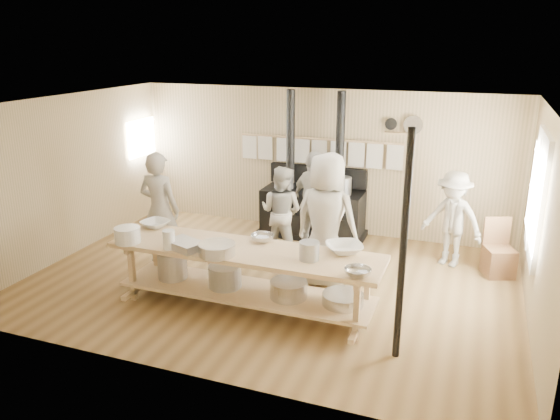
{
  "coord_description": "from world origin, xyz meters",
  "views": [
    {
      "loc": [
        2.7,
        -6.88,
        3.45
      ],
      "look_at": [
        0.07,
        0.2,
        1.06
      ],
      "focal_mm": 35.0,
      "sensor_mm": 36.0,
      "label": 1
    }
  ],
  "objects_px": {
    "stove": "(313,208)",
    "roasting_pan": "(185,245)",
    "cook_by_window": "(452,219)",
    "chair": "(498,259)",
    "cook_center": "(326,221)",
    "cook_far_left": "(160,210)",
    "cook_right": "(314,204)",
    "prep_table": "(245,272)",
    "cook_left": "(281,212)"
  },
  "relations": [
    {
      "from": "stove",
      "to": "roasting_pan",
      "type": "height_order",
      "value": "stove"
    },
    {
      "from": "stove",
      "to": "cook_by_window",
      "type": "relative_size",
      "value": 1.71
    },
    {
      "from": "stove",
      "to": "chair",
      "type": "distance_m",
      "value": 3.24
    },
    {
      "from": "roasting_pan",
      "to": "stove",
      "type": "bearing_deg",
      "value": 77.56
    },
    {
      "from": "cook_center",
      "to": "cook_by_window",
      "type": "distance_m",
      "value": 2.16
    },
    {
      "from": "cook_far_left",
      "to": "roasting_pan",
      "type": "xyz_separation_m",
      "value": [
        1.11,
        -1.17,
        -0.01
      ]
    },
    {
      "from": "cook_center",
      "to": "cook_right",
      "type": "xyz_separation_m",
      "value": [
        -0.51,
        1.09,
        -0.11
      ]
    },
    {
      "from": "cook_center",
      "to": "chair",
      "type": "distance_m",
      "value": 2.76
    },
    {
      "from": "cook_center",
      "to": "prep_table",
      "type": "bearing_deg",
      "value": 62.33
    },
    {
      "from": "cook_right",
      "to": "chair",
      "type": "height_order",
      "value": "cook_right"
    },
    {
      "from": "cook_far_left",
      "to": "cook_right",
      "type": "bearing_deg",
      "value": -148.57
    },
    {
      "from": "roasting_pan",
      "to": "cook_by_window",
      "type": "bearing_deg",
      "value": 40.89
    },
    {
      "from": "cook_left",
      "to": "cook_center",
      "type": "xyz_separation_m",
      "value": [
        0.99,
        -0.84,
        0.23
      ]
    },
    {
      "from": "stove",
      "to": "cook_far_left",
      "type": "height_order",
      "value": "stove"
    },
    {
      "from": "stove",
      "to": "chair",
      "type": "height_order",
      "value": "stove"
    },
    {
      "from": "cook_right",
      "to": "prep_table",
      "type": "bearing_deg",
      "value": 116.71
    },
    {
      "from": "cook_center",
      "to": "roasting_pan",
      "type": "distance_m",
      "value": 2.02
    },
    {
      "from": "cook_far_left",
      "to": "cook_right",
      "type": "relative_size",
      "value": 1.05
    },
    {
      "from": "cook_far_left",
      "to": "chair",
      "type": "xyz_separation_m",
      "value": [
        4.98,
        1.41,
        -0.65
      ]
    },
    {
      "from": "cook_right",
      "to": "stove",
      "type": "bearing_deg",
      "value": -38.33
    },
    {
      "from": "prep_table",
      "to": "roasting_pan",
      "type": "bearing_deg",
      "value": -160.15
    },
    {
      "from": "cook_by_window",
      "to": "cook_right",
      "type": "bearing_deg",
      "value": -150.54
    },
    {
      "from": "roasting_pan",
      "to": "cook_center",
      "type": "bearing_deg",
      "value": 41.71
    },
    {
      "from": "stove",
      "to": "cook_center",
      "type": "xyz_separation_m",
      "value": [
        0.78,
        -1.93,
        0.46
      ]
    },
    {
      "from": "cook_left",
      "to": "cook_by_window",
      "type": "distance_m",
      "value": 2.68
    },
    {
      "from": "stove",
      "to": "roasting_pan",
      "type": "xyz_separation_m",
      "value": [
        -0.72,
        -3.28,
        0.38
      ]
    },
    {
      "from": "prep_table",
      "to": "cook_right",
      "type": "xyz_separation_m",
      "value": [
        0.27,
        2.18,
        0.35
      ]
    },
    {
      "from": "cook_left",
      "to": "cook_right",
      "type": "relative_size",
      "value": 0.87
    },
    {
      "from": "cook_left",
      "to": "cook_center",
      "type": "bearing_deg",
      "value": 147.23
    },
    {
      "from": "prep_table",
      "to": "cook_center",
      "type": "relative_size",
      "value": 1.84
    },
    {
      "from": "stove",
      "to": "chair",
      "type": "bearing_deg",
      "value": -12.51
    },
    {
      "from": "stove",
      "to": "chair",
      "type": "xyz_separation_m",
      "value": [
        3.15,
        -0.7,
        -0.26
      ]
    },
    {
      "from": "prep_table",
      "to": "cook_far_left",
      "type": "bearing_deg",
      "value": 153.53
    },
    {
      "from": "prep_table",
      "to": "cook_right",
      "type": "bearing_deg",
      "value": 82.87
    },
    {
      "from": "prep_table",
      "to": "chair",
      "type": "relative_size",
      "value": 4.12
    },
    {
      "from": "cook_left",
      "to": "cook_right",
      "type": "height_order",
      "value": "cook_right"
    },
    {
      "from": "chair",
      "to": "prep_table",
      "type": "bearing_deg",
      "value": -165.34
    },
    {
      "from": "cook_far_left",
      "to": "roasting_pan",
      "type": "distance_m",
      "value": 1.62
    },
    {
      "from": "cook_left",
      "to": "roasting_pan",
      "type": "bearing_deg",
      "value": 84.13
    },
    {
      "from": "stove",
      "to": "cook_center",
      "type": "distance_m",
      "value": 2.14
    },
    {
      "from": "cook_far_left",
      "to": "chair",
      "type": "relative_size",
      "value": 2.08
    },
    {
      "from": "cook_left",
      "to": "chair",
      "type": "xyz_separation_m",
      "value": [
        3.35,
        0.4,
        -0.5
      ]
    },
    {
      "from": "cook_left",
      "to": "cook_by_window",
      "type": "height_order",
      "value": "cook_by_window"
    },
    {
      "from": "roasting_pan",
      "to": "prep_table",
      "type": "bearing_deg",
      "value": 19.85
    },
    {
      "from": "cook_left",
      "to": "roasting_pan",
      "type": "distance_m",
      "value": 2.25
    },
    {
      "from": "prep_table",
      "to": "chair",
      "type": "distance_m",
      "value": 3.92
    },
    {
      "from": "cook_center",
      "to": "chair",
      "type": "xyz_separation_m",
      "value": [
        2.37,
        1.23,
        -0.72
      ]
    },
    {
      "from": "chair",
      "to": "roasting_pan",
      "type": "relative_size",
      "value": 1.86
    },
    {
      "from": "chair",
      "to": "cook_center",
      "type": "bearing_deg",
      "value": -174.11
    },
    {
      "from": "cook_by_window",
      "to": "roasting_pan",
      "type": "relative_size",
      "value": 3.25
    }
  ]
}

